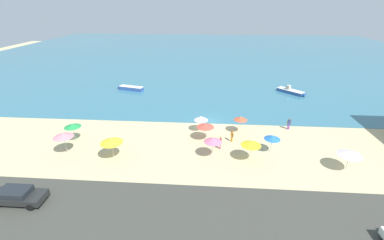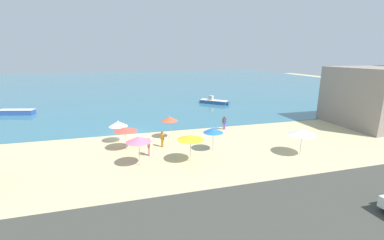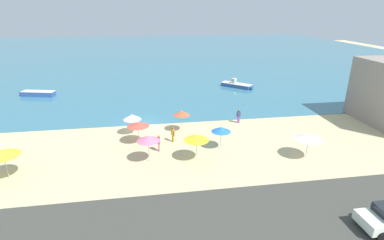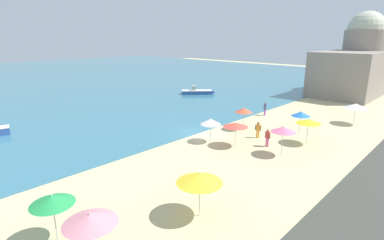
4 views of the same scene
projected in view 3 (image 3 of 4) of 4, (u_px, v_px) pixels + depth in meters
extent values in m
plane|color=#C8B888|center=(143.00, 125.00, 34.41)|extent=(160.00, 160.00, 0.00)
cube|color=teal|center=(142.00, 54.00, 85.16)|extent=(150.00, 110.00, 0.05)
cube|color=#3D3D37|center=(144.00, 236.00, 17.79)|extent=(80.00, 8.00, 0.06)
cylinder|color=#B2B2B7|center=(6.00, 166.00, 23.49)|extent=(0.05, 0.05, 2.03)
cone|color=yellow|center=(3.00, 152.00, 23.06)|extent=(2.49, 2.49, 0.52)
sphere|color=silver|center=(2.00, 149.00, 22.95)|extent=(0.08, 0.08, 0.08)
cylinder|color=#B2B2B7|center=(139.00, 134.00, 29.64)|extent=(0.05, 0.05, 1.83)
cone|color=#DD4D3E|center=(138.00, 124.00, 29.26)|extent=(2.20, 2.20, 0.36)
sphere|color=silver|center=(138.00, 122.00, 29.19)|extent=(0.08, 0.08, 0.08)
cylinder|color=#B2B2B7|center=(221.00, 140.00, 28.51)|extent=(0.05, 0.05, 1.77)
cone|color=blue|center=(221.00, 129.00, 28.13)|extent=(1.85, 1.85, 0.47)
sphere|color=silver|center=(221.00, 127.00, 28.04)|extent=(0.08, 0.08, 0.08)
cylinder|color=#B2B2B7|center=(182.00, 123.00, 32.39)|extent=(0.05, 0.05, 1.93)
cone|color=#E25634|center=(182.00, 113.00, 31.98)|extent=(1.78, 1.78, 0.44)
sphere|color=silver|center=(182.00, 111.00, 31.89)|extent=(0.08, 0.08, 0.08)
cylinder|color=#B2B2B7|center=(307.00, 148.00, 26.76)|extent=(0.05, 0.05, 1.85)
cone|color=silver|center=(309.00, 136.00, 26.35)|extent=(2.44, 2.44, 0.54)
sphere|color=silver|center=(309.00, 133.00, 26.24)|extent=(0.08, 0.08, 0.08)
cylinder|color=#B2B2B7|center=(133.00, 126.00, 31.71)|extent=(0.05, 0.05, 1.71)
cone|color=white|center=(132.00, 117.00, 31.33)|extent=(1.88, 1.88, 0.53)
sphere|color=silver|center=(132.00, 114.00, 31.22)|extent=(0.08, 0.08, 0.08)
cylinder|color=#B2B2B7|center=(196.00, 150.00, 26.32)|extent=(0.05, 0.05, 1.96)
cone|color=yellow|center=(196.00, 138.00, 25.92)|extent=(2.20, 2.20, 0.37)
sphere|color=silver|center=(196.00, 136.00, 25.85)|extent=(0.08, 0.08, 0.08)
cylinder|color=#B2B2B7|center=(149.00, 151.00, 26.00)|extent=(0.05, 0.05, 2.04)
cone|color=pink|center=(148.00, 138.00, 25.58)|extent=(2.00, 2.00, 0.45)
sphere|color=silver|center=(148.00, 136.00, 25.48)|extent=(0.08, 0.08, 0.08)
cylinder|color=orange|center=(173.00, 138.00, 30.01)|extent=(0.14, 0.14, 0.75)
cylinder|color=orange|center=(173.00, 138.00, 30.15)|extent=(0.14, 0.14, 0.75)
cube|color=orange|center=(173.00, 132.00, 29.84)|extent=(0.34, 0.42, 0.59)
sphere|color=brown|center=(173.00, 128.00, 29.69)|extent=(0.22, 0.22, 0.22)
cylinder|color=brown|center=(174.00, 133.00, 29.67)|extent=(0.09, 0.09, 0.53)
cylinder|color=brown|center=(172.00, 132.00, 30.05)|extent=(0.09, 0.09, 0.53)
cylinder|color=purple|center=(239.00, 120.00, 34.92)|extent=(0.14, 0.14, 0.79)
cylinder|color=purple|center=(238.00, 120.00, 34.88)|extent=(0.14, 0.14, 0.79)
cube|color=navy|center=(239.00, 114.00, 34.65)|extent=(0.38, 0.26, 0.62)
sphere|color=brown|center=(239.00, 110.00, 34.49)|extent=(0.22, 0.22, 0.22)
cylinder|color=brown|center=(241.00, 114.00, 34.73)|extent=(0.09, 0.09, 0.56)
cylinder|color=brown|center=(237.00, 115.00, 34.61)|extent=(0.09, 0.09, 0.56)
cylinder|color=#DB608F|center=(159.00, 148.00, 28.03)|extent=(0.14, 0.14, 0.77)
cylinder|color=#DB608F|center=(159.00, 147.00, 28.20)|extent=(0.14, 0.14, 0.77)
cube|color=#C13A3E|center=(159.00, 141.00, 27.87)|extent=(0.27, 0.39, 0.61)
sphere|color=#A36D4B|center=(159.00, 136.00, 27.71)|extent=(0.22, 0.22, 0.22)
cylinder|color=#A36D4B|center=(159.00, 142.00, 27.66)|extent=(0.09, 0.09, 0.55)
cylinder|color=#A36D4B|center=(159.00, 140.00, 28.11)|extent=(0.09, 0.09, 0.55)
cylinder|color=black|center=(381.00, 236.00, 17.26)|extent=(0.64, 0.22, 0.64)
cylinder|color=black|center=(361.00, 217.00, 18.86)|extent=(0.64, 0.22, 0.64)
cube|color=#3255A0|center=(39.00, 94.00, 45.18)|extent=(5.03, 2.42, 0.68)
cube|color=#3255A0|center=(22.00, 93.00, 45.39)|extent=(0.60, 0.79, 0.41)
cube|color=silver|center=(38.00, 91.00, 45.05)|extent=(5.05, 2.49, 0.08)
cube|color=#305698|center=(236.00, 86.00, 50.09)|extent=(4.65, 4.55, 0.57)
cube|color=#305698|center=(251.00, 88.00, 48.62)|extent=(0.89, 0.90, 0.34)
cube|color=silver|center=(236.00, 84.00, 49.98)|extent=(4.71, 4.60, 0.08)
cube|color=#B2AD9E|center=(234.00, 81.00, 50.11)|extent=(1.04, 1.05, 0.85)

